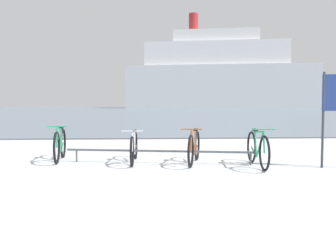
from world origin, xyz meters
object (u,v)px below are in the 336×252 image
(info_sign, at_px, (336,103))
(ferry_ship, at_px, (219,76))
(bicycle_3, at_px, (258,149))
(bicycle_1, at_px, (134,147))
(bicycle_2, at_px, (194,147))
(bicycle_0, at_px, (60,145))

(info_sign, height_order, ferry_ship, ferry_ship)
(bicycle_3, xyz_separation_m, ferry_ship, (13.76, 76.02, 6.73))
(bicycle_3, distance_m, ferry_ship, 77.55)
(bicycle_1, distance_m, bicycle_2, 1.35)
(bicycle_3, relative_size, ferry_ship, 0.04)
(bicycle_2, bearing_deg, ferry_ship, 78.73)
(bicycle_1, distance_m, info_sign, 4.39)
(info_sign, xyz_separation_m, ferry_ship, (12.21, 76.24, 5.76))
(bicycle_0, height_order, bicycle_3, bicycle_0)
(bicycle_2, height_order, ferry_ship, ferry_ship)
(ferry_ship, bearing_deg, bicycle_0, -103.59)
(bicycle_2, bearing_deg, bicycle_1, 171.24)
(info_sign, bearing_deg, bicycle_0, 167.87)
(bicycle_2, bearing_deg, bicycle_0, 169.34)
(ferry_ship, bearing_deg, bicycle_2, -101.27)
(bicycle_2, relative_size, bicycle_3, 0.97)
(info_sign, relative_size, ferry_ship, 0.05)
(bicycle_1, bearing_deg, bicycle_3, -14.43)
(bicycle_0, bearing_deg, info_sign, -12.13)
(bicycle_1, distance_m, ferry_ship, 77.40)
(bicycle_2, relative_size, ferry_ship, 0.04)
(bicycle_3, height_order, ferry_ship, ferry_ship)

